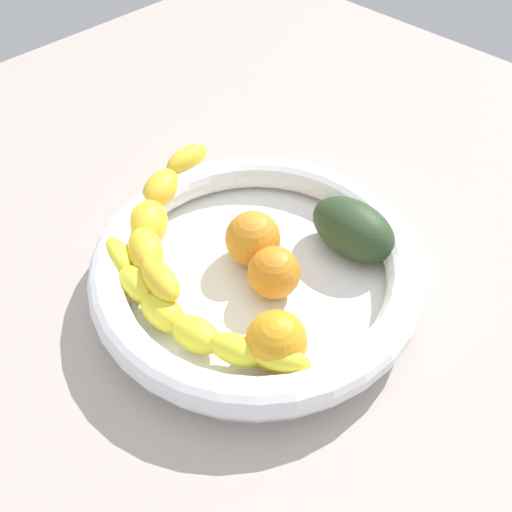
# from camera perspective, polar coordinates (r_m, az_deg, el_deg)

# --- Properties ---
(kitchen_counter) EXTENTS (1.20, 1.20, 0.03)m
(kitchen_counter) POSITION_cam_1_polar(r_m,az_deg,el_deg) (0.57, -0.00, -4.07)
(kitchen_counter) COLOR #AFA29A
(kitchen_counter) RESTS_ON ground
(fruit_bowl) EXTENTS (0.32, 0.32, 0.05)m
(fruit_bowl) POSITION_cam_1_polar(r_m,az_deg,el_deg) (0.54, -0.00, -1.38)
(fruit_bowl) COLOR white
(fruit_bowl) RESTS_ON kitchen_counter
(banana_draped_left) EXTENTS (0.18, 0.16, 0.05)m
(banana_draped_left) POSITION_cam_1_polar(r_m,az_deg,el_deg) (0.58, -10.01, 3.81)
(banana_draped_left) COLOR yellow
(banana_draped_left) RESTS_ON fruit_bowl
(banana_draped_right) EXTENTS (0.07, 0.24, 0.03)m
(banana_draped_right) POSITION_cam_1_polar(r_m,az_deg,el_deg) (0.50, -7.37, -6.08)
(banana_draped_right) COLOR yellow
(banana_draped_right) RESTS_ON fruit_bowl
(orange_front) EXTENTS (0.05, 0.05, 0.05)m
(orange_front) POSITION_cam_1_polar(r_m,az_deg,el_deg) (0.55, -0.33, 1.79)
(orange_front) COLOR orange
(orange_front) RESTS_ON fruit_bowl
(orange_mid_left) EXTENTS (0.05, 0.05, 0.05)m
(orange_mid_left) POSITION_cam_1_polar(r_m,az_deg,el_deg) (0.47, 2.08, -8.65)
(orange_mid_left) COLOR orange
(orange_mid_left) RESTS_ON fruit_bowl
(orange_mid_right) EXTENTS (0.05, 0.05, 0.05)m
(orange_mid_right) POSITION_cam_1_polar(r_m,az_deg,el_deg) (0.52, 1.89, -1.66)
(orange_mid_right) COLOR orange
(orange_mid_right) RESTS_ON fruit_bowl
(avocado_dark) EXTENTS (0.06, 0.09, 0.05)m
(avocado_dark) POSITION_cam_1_polar(r_m,az_deg,el_deg) (0.57, 9.86, 2.74)
(avocado_dark) COLOR #2C4124
(avocado_dark) RESTS_ON fruit_bowl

